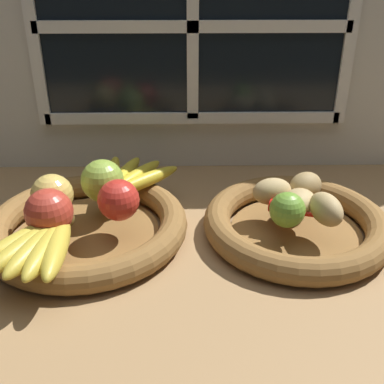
# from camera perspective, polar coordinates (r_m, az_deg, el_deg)

# --- Properties ---
(ground_plane) EXTENTS (1.40, 0.90, 0.03)m
(ground_plane) POSITION_cam_1_polar(r_m,az_deg,el_deg) (0.84, 0.41, -5.76)
(ground_plane) COLOR #9E774C
(back_wall) EXTENTS (1.40, 0.05, 0.55)m
(back_wall) POSITION_cam_1_polar(r_m,az_deg,el_deg) (1.02, 0.06, 17.99)
(back_wall) COLOR silver
(back_wall) RESTS_ON ground_plane
(fruit_bowl_left) EXTENTS (0.35, 0.35, 0.05)m
(fruit_bowl_left) POSITION_cam_1_polar(r_m,az_deg,el_deg) (0.83, -12.66, -4.07)
(fruit_bowl_left) COLOR brown
(fruit_bowl_left) RESTS_ON ground_plane
(fruit_bowl_right) EXTENTS (0.32, 0.32, 0.05)m
(fruit_bowl_right) POSITION_cam_1_polar(r_m,az_deg,el_deg) (0.84, 12.58, -3.85)
(fruit_bowl_right) COLOR brown
(fruit_bowl_right) RESTS_ON ground_plane
(apple_red_right) EXTENTS (0.07, 0.07, 0.07)m
(apple_red_right) POSITION_cam_1_polar(r_m,az_deg,el_deg) (0.78, -8.96, -0.98)
(apple_red_right) COLOR red
(apple_red_right) RESTS_ON fruit_bowl_left
(apple_green_back) EXTENTS (0.08, 0.08, 0.08)m
(apple_green_back) POSITION_cam_1_polar(r_m,az_deg,el_deg) (0.84, -10.87, 1.37)
(apple_green_back) COLOR #8CAD3D
(apple_green_back) RESTS_ON fruit_bowl_left
(apple_golden_left) EXTENTS (0.07, 0.07, 0.07)m
(apple_golden_left) POSITION_cam_1_polar(r_m,az_deg,el_deg) (0.82, -16.70, -0.33)
(apple_golden_left) COLOR #DBB756
(apple_golden_left) RESTS_ON fruit_bowl_left
(apple_red_front) EXTENTS (0.08, 0.08, 0.08)m
(apple_red_front) POSITION_cam_1_polar(r_m,az_deg,el_deg) (0.76, -17.07, -2.38)
(apple_red_front) COLOR #B73828
(apple_red_front) RESTS_ON fruit_bowl_left
(banana_bunch_front) EXTENTS (0.14, 0.18, 0.03)m
(banana_bunch_front) POSITION_cam_1_polar(r_m,az_deg,el_deg) (0.73, -18.14, -6.08)
(banana_bunch_front) COLOR gold
(banana_bunch_front) RESTS_ON fruit_bowl_left
(banana_bunch_back) EXTENTS (0.15, 0.18, 0.03)m
(banana_bunch_back) POSITION_cam_1_polar(r_m,az_deg,el_deg) (0.90, -7.87, 1.73)
(banana_bunch_back) COLOR gold
(banana_bunch_back) RESTS_ON fruit_bowl_left
(potato_small) EXTENTS (0.06, 0.08, 0.05)m
(potato_small) POSITION_cam_1_polar(r_m,az_deg,el_deg) (0.79, 16.03, -2.02)
(potato_small) COLOR tan
(potato_small) RESTS_ON fruit_bowl_right
(potato_oblong) EXTENTS (0.08, 0.06, 0.05)m
(potato_oblong) POSITION_cam_1_polar(r_m,az_deg,el_deg) (0.83, 9.75, 0.09)
(potato_oblong) COLOR tan
(potato_oblong) RESTS_ON fruit_bowl_right
(potato_large) EXTENTS (0.08, 0.09, 0.04)m
(potato_large) POSITION_cam_1_polar(r_m,az_deg,el_deg) (0.81, 12.90, -1.14)
(potato_large) COLOR tan
(potato_large) RESTS_ON fruit_bowl_right
(potato_back) EXTENTS (0.08, 0.08, 0.05)m
(potato_back) POSITION_cam_1_polar(r_m,az_deg,el_deg) (0.86, 13.68, 0.74)
(potato_back) COLOR #A38451
(potato_back) RESTS_ON fruit_bowl_right
(lime_near) EXTENTS (0.06, 0.06, 0.06)m
(lime_near) POSITION_cam_1_polar(r_m,az_deg,el_deg) (0.77, 11.55, -2.15)
(lime_near) COLOR #6B9E33
(lime_near) RESTS_ON fruit_bowl_right
(chili_pepper) EXTENTS (0.10, 0.07, 0.02)m
(chili_pepper) POSITION_cam_1_polar(r_m,az_deg,el_deg) (0.80, 12.99, -2.39)
(chili_pepper) COLOR red
(chili_pepper) RESTS_ON fruit_bowl_right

